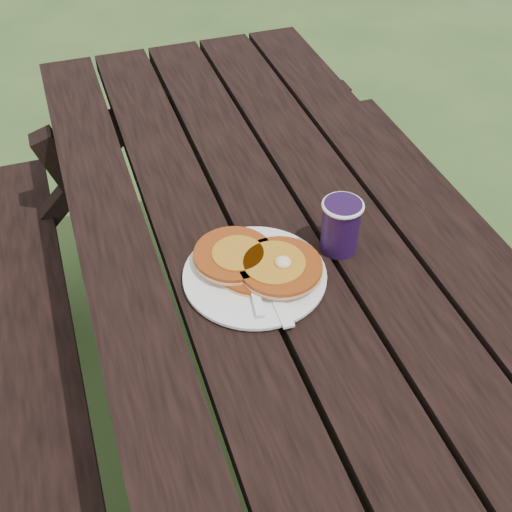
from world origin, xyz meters
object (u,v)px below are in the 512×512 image
object	(u,v)px
picnic_table	(277,364)
plate	(255,276)
pancake_stack	(258,262)
coffee_cup	(341,223)

from	to	relation	value
picnic_table	plate	bearing A→B (deg)	-137.01
plate	pancake_stack	bearing A→B (deg)	49.36
pancake_stack	coffee_cup	size ratio (longest dim) A/B	2.03
plate	picnic_table	bearing A→B (deg)	42.99
pancake_stack	coffee_cup	bearing A→B (deg)	4.50
picnic_table	pancake_stack	world-z (taller)	pancake_stack
coffee_cup	pancake_stack	bearing A→B (deg)	-175.50
pancake_stack	coffee_cup	distance (m)	0.17
plate	pancake_stack	distance (m)	0.03
plate	coffee_cup	size ratio (longest dim) A/B	2.36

